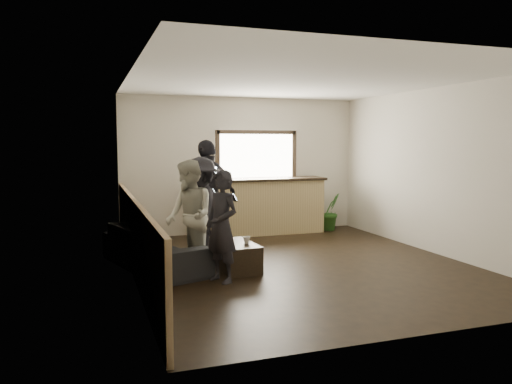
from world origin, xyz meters
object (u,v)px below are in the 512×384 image
object	(u,v)px
cup_a	(227,237)
cup_b	(247,240)
bar_counter	(260,203)
person_b	(189,216)
potted_plant	(331,212)
sofa	(154,247)
person_a	(222,226)
person_c	(201,209)
person_d	(208,196)
coffee_table	(236,256)

from	to	relation	value
cup_a	cup_b	bearing A→B (deg)	-56.38
bar_counter	person_b	size ratio (longest dim) A/B	1.65
potted_plant	person_b	size ratio (longest dim) A/B	0.49
bar_counter	sofa	bearing A→B (deg)	-138.48
person_a	person_c	size ratio (longest dim) A/B	0.91
cup_a	person_d	world-z (taller)	person_d
bar_counter	person_a	world-z (taller)	bar_counter
cup_a	potted_plant	distance (m)	3.77
coffee_table	cup_b	distance (m)	0.30
person_b	person_d	xyz separation A→B (m)	(0.59, 1.29, 0.14)
cup_b	person_a	world-z (taller)	person_a
coffee_table	person_a	bearing A→B (deg)	-123.33
coffee_table	person_a	world-z (taller)	person_a
sofa	potted_plant	world-z (taller)	potted_plant
person_a	coffee_table	bearing A→B (deg)	119.71
potted_plant	person_b	distance (m)	4.37
cup_a	sofa	bearing A→B (deg)	165.23
coffee_table	cup_b	world-z (taller)	cup_b
sofa	person_d	bearing A→B (deg)	-67.78
cup_a	potted_plant	xyz separation A→B (m)	(2.96, 2.33, -0.05)
cup_a	person_a	xyz separation A→B (m)	(-0.28, -0.78, 0.30)
coffee_table	sofa	bearing A→B (deg)	156.19
person_c	person_d	bearing A→B (deg)	160.93
coffee_table	person_a	distance (m)	0.86
sofa	person_c	world-z (taller)	person_c
coffee_table	person_b	distance (m)	0.92
cup_a	person_c	world-z (taller)	person_c
potted_plant	person_a	bearing A→B (deg)	-136.22
cup_a	person_b	bearing A→B (deg)	-164.77
coffee_table	person_b	world-z (taller)	person_b
sofa	person_d	world-z (taller)	person_d
bar_counter	person_c	distance (m)	2.62
coffee_table	cup_a	bearing A→B (deg)	110.36
cup_b	potted_plant	distance (m)	3.82
sofa	cup_b	distance (m)	1.41
person_b	person_a	bearing A→B (deg)	19.34
bar_counter	cup_a	distance (m)	2.82
coffee_table	person_d	distance (m)	1.55
cup_b	person_b	xyz separation A→B (m)	(-0.82, 0.16, 0.37)
bar_counter	potted_plant	bearing A→B (deg)	-4.18
sofa	coffee_table	distance (m)	1.24
person_a	cup_b	bearing A→B (deg)	105.31
person_d	coffee_table	bearing A→B (deg)	71.67
bar_counter	cup_b	xyz separation A→B (m)	(-1.18, -2.77, -0.19)
bar_counter	coffee_table	bearing A→B (deg)	-116.26
coffee_table	potted_plant	size ratio (longest dim) A/B	1.12
cup_a	person_c	xyz separation A→B (m)	(-0.29, 0.45, 0.38)
bar_counter	cup_a	size ratio (longest dim) A/B	20.76
person_a	cup_a	bearing A→B (deg)	133.16
cup_b	person_c	size ratio (longest dim) A/B	0.07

